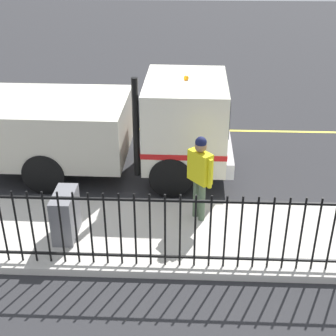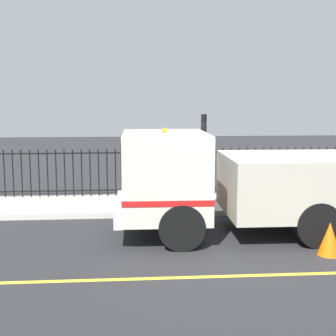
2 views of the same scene
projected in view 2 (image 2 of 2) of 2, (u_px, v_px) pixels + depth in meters
The scene contains 8 objects.
ground_plane at pixel (223, 235), 10.69m from camera, with size 56.22×56.22×0.00m, color #2B2B2D.
sidewalk_slab at pixel (203, 204), 13.58m from camera, with size 2.42×25.56×0.15m, color beige.
lane_marking at pixel (250, 276), 8.26m from camera, with size 0.12×23.00×0.01m, color yellow.
work_truck at pixel (230, 178), 10.67m from camera, with size 2.60×5.98×2.69m.
worker_standing at pixel (147, 167), 12.77m from camera, with size 0.53×0.50×1.78m.
iron_fence at pixel (198, 171), 14.44m from camera, with size 0.04×21.76×1.42m.
utility_cabinet at pixel (233, 184), 13.75m from camera, with size 0.83×0.39×0.90m, color slate.
traffic_cone at pixel (330, 239), 9.31m from camera, with size 0.46×0.46×0.66m, color orange.
Camera 2 is at (-10.22, 2.05, 3.08)m, focal length 50.45 mm.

